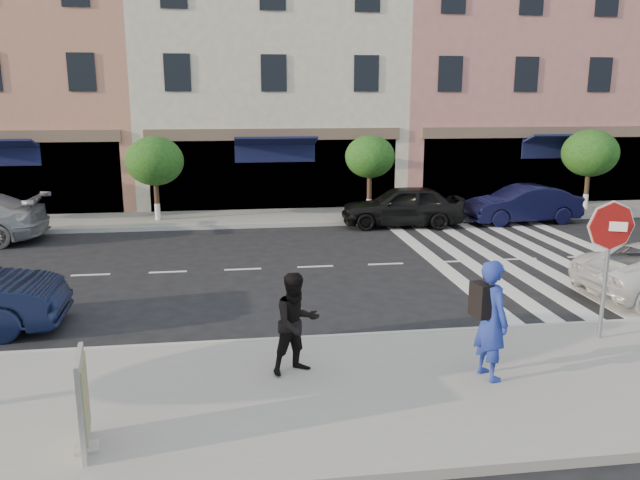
{
  "coord_description": "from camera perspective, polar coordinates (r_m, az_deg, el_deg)",
  "views": [
    {
      "loc": [
        -2.17,
        -12.53,
        4.6
      ],
      "look_at": [
        -0.26,
        1.23,
        1.4
      ],
      "focal_mm": 35.0,
      "sensor_mm": 36.0,
      "label": 1
    }
  ],
  "objects": [
    {
      "name": "sidewalk_near",
      "position": [
        10.12,
        5.49,
        -13.66
      ],
      "size": [
        60.0,
        4.5,
        0.15
      ],
      "primitive_type": "cube",
      "color": "gray",
      "rests_on": "ground"
    },
    {
      "name": "building_west_mid",
      "position": [
        30.92,
        -25.58,
        16.2
      ],
      "size": [
        10.0,
        9.0,
        14.0
      ],
      "primitive_type": "cube",
      "color": "tan",
      "rests_on": "ground"
    },
    {
      "name": "street_tree_c",
      "position": [
        24.01,
        4.59,
        7.56
      ],
      "size": [
        1.9,
        1.9,
        3.04
      ],
      "color": "#473323",
      "rests_on": "sidewalk_far"
    },
    {
      "name": "building_centre",
      "position": [
        29.59,
        -4.85,
        14.66
      ],
      "size": [
        11.0,
        9.0,
        11.0
      ],
      "primitive_type": "cube",
      "color": "beige",
      "rests_on": "ground"
    },
    {
      "name": "ground",
      "position": [
        13.53,
        1.8,
        -6.92
      ],
      "size": [
        120.0,
        120.0,
        0.0
      ],
      "primitive_type": "plane",
      "color": "black",
      "rests_on": "ground"
    },
    {
      "name": "street_tree_wb",
      "position": [
        23.62,
        -14.88,
        6.96
      ],
      "size": [
        2.1,
        2.1,
        3.06
      ],
      "color": "#473323",
      "rests_on": "sidewalk_far"
    },
    {
      "name": "car_far_right",
      "position": [
        24.42,
        18.01,
        3.13
      ],
      "size": [
        4.34,
        1.78,
        1.4
      ],
      "primitive_type": "imported",
      "rotation": [
        0.0,
        0.0,
        -1.5
      ],
      "color": "black",
      "rests_on": "ground"
    },
    {
      "name": "building_east_mid",
      "position": [
        32.6,
        17.56,
        15.73
      ],
      "size": [
        13.0,
        9.0,
        13.0
      ],
      "primitive_type": "cube",
      "color": "tan",
      "rests_on": "ground"
    },
    {
      "name": "street_tree_ea",
      "position": [
        27.39,
        23.46,
        7.28
      ],
      "size": [
        2.2,
        2.2,
        3.19
      ],
      "color": "#473323",
      "rests_on": "sidewalk_far"
    },
    {
      "name": "car_far_mid",
      "position": [
        22.78,
        7.53,
        3.12
      ],
      "size": [
        4.52,
        2.14,
        1.5
      ],
      "primitive_type": "imported",
      "rotation": [
        0.0,
        0.0,
        -1.66
      ],
      "color": "black",
      "rests_on": "ground"
    },
    {
      "name": "photographer",
      "position": [
        10.38,
        15.38,
        -7.04
      ],
      "size": [
        0.62,
        0.8,
        1.96
      ],
      "primitive_type": "imported",
      "rotation": [
        0.0,
        0.0,
        1.8
      ],
      "color": "navy",
      "rests_on": "sidewalk_near"
    },
    {
      "name": "walker",
      "position": [
        10.24,
        -2.17,
        -7.62
      ],
      "size": [
        1.01,
        0.92,
        1.7
      ],
      "primitive_type": "imported",
      "rotation": [
        0.0,
        0.0,
        0.41
      ],
      "color": "black",
      "rests_on": "sidewalk_near"
    },
    {
      "name": "stop_sign",
      "position": [
        12.52,
        24.98,
        0.0
      ],
      "size": [
        0.86,
        0.39,
        2.63
      ],
      "rotation": [
        0.0,
        0.0,
        -0.4
      ],
      "color": "gray",
      "rests_on": "sidewalk_near"
    },
    {
      "name": "poster_board",
      "position": [
        8.73,
        -20.81,
        -13.83
      ],
      "size": [
        0.35,
        0.86,
        1.31
      ],
      "rotation": [
        0.0,
        0.0,
        0.15
      ],
      "color": "beige",
      "rests_on": "sidewalk_near"
    },
    {
      "name": "sidewalk_far",
      "position": [
        24.06,
        -2.61,
        2.11
      ],
      "size": [
        60.0,
        3.0,
        0.15
      ],
      "primitive_type": "cube",
      "color": "gray",
      "rests_on": "ground"
    }
  ]
}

